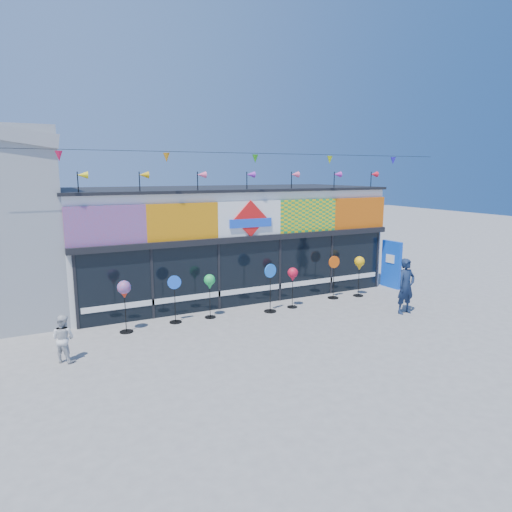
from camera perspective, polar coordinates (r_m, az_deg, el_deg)
ground at (r=13.64m, az=5.62°, el=-9.70°), size 80.00×80.00×0.00m
kite_shop at (r=18.30m, az=-4.21°, el=2.12°), size 16.00×5.70×5.31m
blue_sign at (r=19.48m, az=16.56°, el=-1.00°), size 0.22×0.97×1.93m
spinner_0 at (r=13.91m, az=-16.14°, el=-4.24°), size 0.40×0.40×1.57m
spinner_1 at (r=14.56m, az=-10.11°, el=-5.18°), size 0.43×0.39×1.52m
spinner_2 at (r=14.81m, az=-5.82°, el=-3.39°), size 0.37×0.37×1.45m
spinner_3 at (r=15.42m, az=1.80°, el=-3.85°), size 0.47×0.42×1.66m
spinner_4 at (r=15.90m, az=4.61°, el=-2.46°), size 0.36×0.36×1.43m
spinner_5 at (r=17.32m, az=9.69°, el=-2.48°), size 0.46×0.41×1.62m
spinner_6 at (r=17.74m, az=12.80°, el=-1.03°), size 0.39×0.39×1.55m
adult_man at (r=16.05m, az=18.25°, el=-3.61°), size 0.69×0.46×1.87m
child at (r=12.49m, az=-22.96°, el=-9.46°), size 0.67×0.64×1.22m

